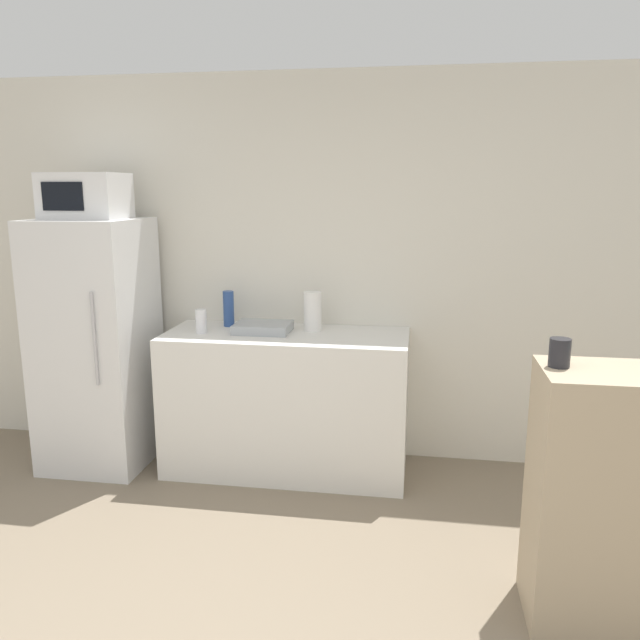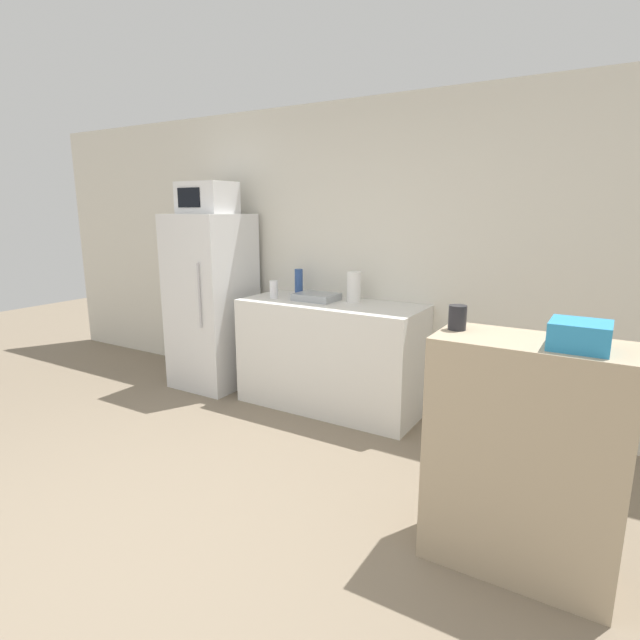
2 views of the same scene
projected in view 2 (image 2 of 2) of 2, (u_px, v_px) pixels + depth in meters
name	position (u px, v px, depth m)	size (l,w,h in m)	color
ground_plane	(114.00, 570.00, 2.40)	(14.00, 14.00, 0.00)	#7F705B
wall_back	(365.00, 256.00, 4.36)	(8.00, 0.06, 2.60)	silver
refrigerator	(212.00, 301.00, 4.81)	(0.66, 0.69, 1.66)	silver
microwave	(207.00, 198.00, 4.60)	(0.49, 0.37, 0.29)	white
counter	(331.00, 355.00, 4.31)	(1.58, 0.65, 0.93)	silver
sink_basin	(316.00, 297.00, 4.30)	(0.36, 0.27, 0.06)	#9EA3A8
bottle_tall	(299.00, 282.00, 4.54)	(0.07, 0.07, 0.24)	#2D4C8C
bottle_short	(274.00, 289.00, 4.41)	(0.07, 0.07, 0.16)	silver
shelf_cabinet	(523.00, 457.00, 2.34)	(0.85, 0.42, 1.13)	tan
basket	(580.00, 335.00, 2.07)	(0.23, 0.22, 0.12)	#2D8EC6
jar	(457.00, 318.00, 2.40)	(0.09, 0.09, 0.12)	#232328
paper_towel_roll	(354.00, 287.00, 4.20)	(0.12, 0.12, 0.26)	white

